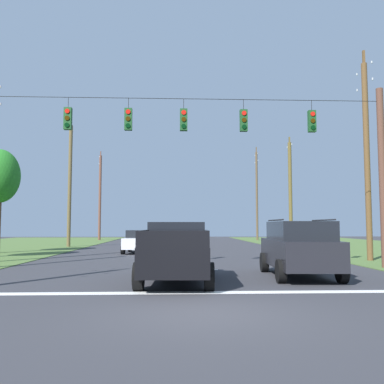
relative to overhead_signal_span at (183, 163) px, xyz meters
name	(u,v)px	position (x,y,z in m)	size (l,w,h in m)	color
ground_plane	(201,312)	(0.20, -8.86, -4.49)	(120.00, 120.00, 0.00)	#333338
stop_bar_stripe	(195,293)	(0.20, -6.24, -4.49)	(14.90, 0.45, 0.01)	white
lane_dash_0	(188,270)	(0.20, -0.24, -4.49)	(0.15, 2.50, 0.01)	white
lane_dash_1	(184,258)	(0.20, 5.89, -4.49)	(0.15, 2.50, 0.01)	white
lane_dash_2	(181,250)	(0.20, 13.39, -4.49)	(0.15, 2.50, 0.01)	white
lane_dash_3	(180,245)	(0.20, 20.83, -4.49)	(0.15, 2.50, 0.01)	white
overhead_signal_span	(183,163)	(0.00, 0.00, 0.00)	(17.85, 0.31, 7.91)	brown
pickup_truck	(176,252)	(-0.30, -3.95, -3.53)	(2.48, 5.49, 1.95)	black
suv_black	(299,247)	(4.09, -2.91, -3.43)	(2.41, 4.89, 2.05)	black
distant_car_crossing_white	(140,241)	(-2.64, 10.71, -3.70)	(2.19, 4.39, 1.52)	silver
utility_pole_mid_right	(367,155)	(9.80, 3.69, 1.05)	(0.30, 1.91, 11.23)	brown
utility_pole_far_right	(290,193)	(9.85, 18.61, 0.21)	(0.32, 1.53, 9.66)	brown
utility_pole_near_left	(257,193)	(9.94, 34.00, 1.36)	(0.27, 1.96, 11.62)	brown
utility_pole_distant_right	(70,184)	(-9.34, 18.66, 0.89)	(0.31, 1.55, 11.03)	brown
utility_pole_distant_left	(100,196)	(-9.53, 34.79, 1.02)	(0.32, 1.97, 11.07)	brown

